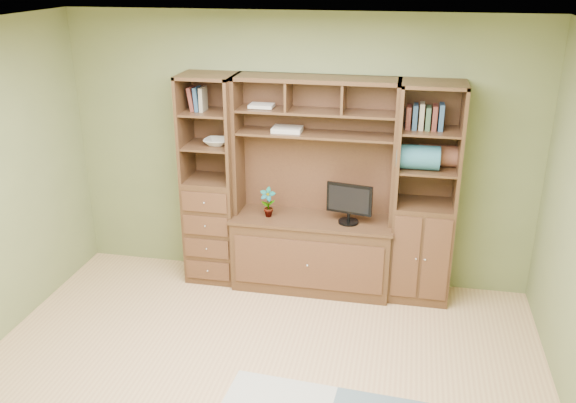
% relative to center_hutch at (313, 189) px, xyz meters
% --- Properties ---
extents(room, '(4.60, 4.10, 2.64)m').
position_rel_center_hutch_xyz_m(room, '(-0.19, -1.73, 0.28)').
color(room, tan).
rests_on(room, ground).
extents(center_hutch, '(1.54, 0.53, 2.05)m').
position_rel_center_hutch_xyz_m(center_hutch, '(0.00, 0.00, 0.00)').
color(center_hutch, '#452B18').
rests_on(center_hutch, ground).
extents(left_tower, '(0.50, 0.45, 2.05)m').
position_rel_center_hutch_xyz_m(left_tower, '(-1.00, 0.04, 0.00)').
color(left_tower, '#452B18').
rests_on(left_tower, ground).
extents(right_tower, '(0.55, 0.45, 2.05)m').
position_rel_center_hutch_xyz_m(right_tower, '(1.02, 0.04, 0.00)').
color(right_tower, '#452B18').
rests_on(right_tower, ground).
extents(monitor, '(0.46, 0.27, 0.53)m').
position_rel_center_hutch_xyz_m(monitor, '(0.35, -0.03, -0.03)').
color(monitor, black).
rests_on(monitor, center_hutch).
extents(orchid, '(0.15, 0.10, 0.29)m').
position_rel_center_hutch_xyz_m(orchid, '(-0.42, -0.03, -0.15)').
color(orchid, '#B7503E').
rests_on(orchid, center_hutch).
extents(magazines, '(0.27, 0.20, 0.04)m').
position_rel_center_hutch_xyz_m(magazines, '(-0.26, 0.09, 0.54)').
color(magazines, '#C0B4A4').
rests_on(magazines, center_hutch).
extents(bowl, '(0.24, 0.24, 0.06)m').
position_rel_center_hutch_xyz_m(bowl, '(-0.93, 0.04, 0.39)').
color(bowl, silver).
rests_on(bowl, left_tower).
extents(blanket_teal, '(0.37, 0.22, 0.22)m').
position_rel_center_hutch_xyz_m(blanket_teal, '(0.93, -0.01, 0.37)').
color(blanket_teal, '#2B6372').
rests_on(blanket_teal, right_tower).
extents(blanket_red, '(0.34, 0.19, 0.19)m').
position_rel_center_hutch_xyz_m(blanket_red, '(1.10, 0.12, 0.36)').
color(blanket_red, brown).
rests_on(blanket_red, right_tower).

